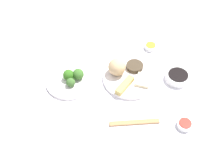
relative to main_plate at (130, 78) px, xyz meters
name	(u,v)px	position (x,y,z in m)	size (l,w,h in m)	color
tabletop	(130,82)	(0.00, 0.01, -0.02)	(2.20, 2.20, 0.02)	white
main_plate	(130,78)	(0.00, 0.00, 0.00)	(0.25, 0.25, 0.02)	white
rice_scoop	(117,67)	(0.06, -0.03, 0.05)	(0.08, 0.08, 0.08)	tan
spring_roll	(125,85)	(0.03, 0.06, 0.02)	(0.11, 0.03, 0.03)	tan
crab_rangoon_wonton	(143,80)	(-0.06, 0.03, 0.02)	(0.06, 0.08, 0.01)	beige
stir_fry_heap	(135,66)	(-0.03, -0.06, 0.02)	(0.08, 0.08, 0.02)	#3F3322
broccoli_plate	(70,81)	(0.28, -0.03, 0.00)	(0.22, 0.22, 0.01)	white
broccoli_floret_0	(78,74)	(0.24, -0.03, 0.03)	(0.05, 0.05, 0.05)	#3A6B27
broccoli_floret_1	(71,82)	(0.27, 0.01, 0.03)	(0.04, 0.04, 0.04)	#3D682C
broccoli_floret_2	(69,75)	(0.28, -0.03, 0.03)	(0.05, 0.05, 0.05)	#326B1C
soy_sauce_bowl	(178,77)	(-0.22, 0.03, 0.01)	(0.11, 0.11, 0.03)	white
soy_sauce_bowl_liquid	(178,75)	(-0.22, 0.03, 0.03)	(0.09, 0.09, 0.00)	black
sauce_ramekin_sweet_and_sour	(185,125)	(-0.17, 0.28, 0.00)	(0.06, 0.06, 0.02)	white
sauce_ramekin_sweet_and_sour_liquid	(185,123)	(-0.17, 0.28, 0.02)	(0.05, 0.05, 0.00)	red
sauce_ramekin_hot_mustard	(151,47)	(-0.15, -0.20, 0.00)	(0.06, 0.06, 0.02)	white
sauce_ramekin_hot_mustard_liquid	(151,45)	(-0.15, -0.20, 0.02)	(0.05, 0.05, 0.00)	yellow
chopsticks_pair	(134,122)	(0.03, 0.24, 0.00)	(0.21, 0.02, 0.01)	#AF794A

